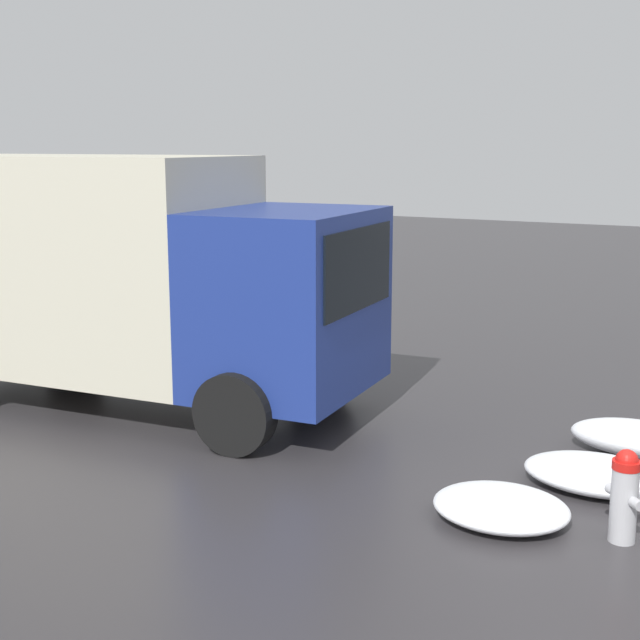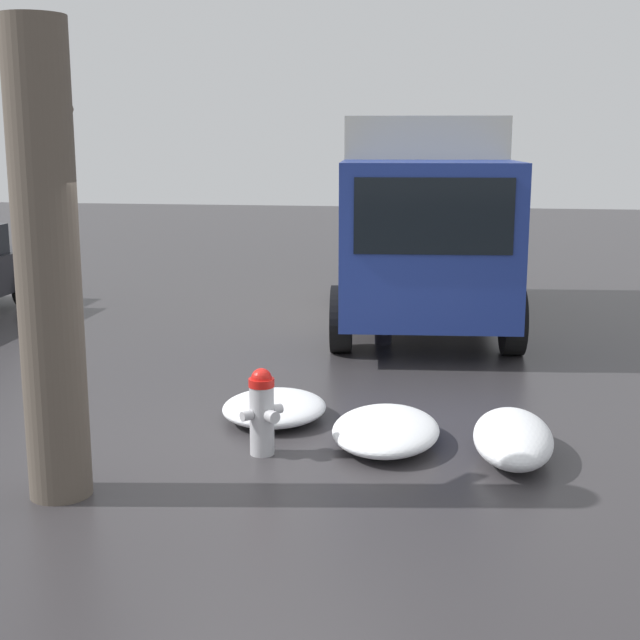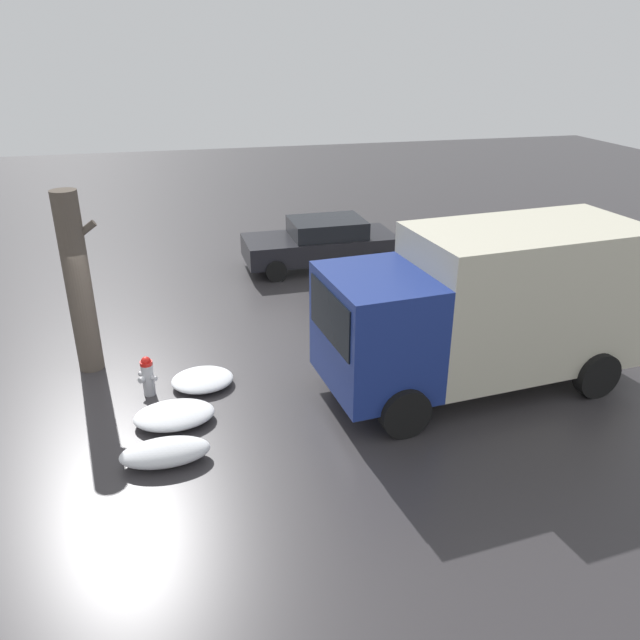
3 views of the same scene
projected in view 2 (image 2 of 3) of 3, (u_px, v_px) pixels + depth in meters
The scene contains 8 objects.
ground_plane at pixel (262, 454), 8.12m from camera, with size 60.00×60.00×0.00m, color #333033.
fire_hydrant at pixel (262, 410), 8.03m from camera, with size 0.37×0.37×0.81m.
tree_trunk at pixel (48, 265), 6.83m from camera, with size 0.76×0.50×3.71m.
delivery_truck at pixel (421, 213), 13.76m from camera, with size 6.24×2.98×3.12m.
pedestrian at pixel (384, 282), 12.30m from camera, with size 0.35×0.35×1.60m.
snow_pile_by_hydrant at pixel (274, 407), 9.09m from camera, with size 1.21×1.05×0.25m.
snow_pile_curbside at pixel (386, 430), 8.35m from camera, with size 1.42×1.00×0.28m.
snow_pile_by_tree at pixel (513, 438), 7.99m from camera, with size 1.44×0.71×0.37m.
Camera 2 is at (-7.54, -1.70, 2.83)m, focal length 50.00 mm.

